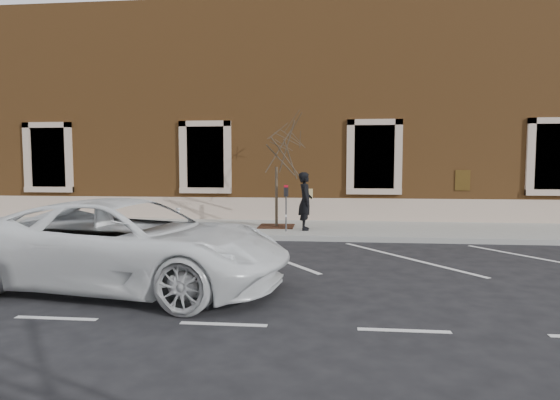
# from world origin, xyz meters

# --- Properties ---
(ground) EXTENTS (120.00, 120.00, 0.00)m
(ground) POSITION_xyz_m (0.00, 0.00, 0.00)
(ground) COLOR #28282B
(ground) RESTS_ON ground
(sidewalk_near) EXTENTS (40.00, 3.50, 0.15)m
(sidewalk_near) POSITION_xyz_m (0.00, 1.75, 0.07)
(sidewalk_near) COLOR #ACACA2
(sidewalk_near) RESTS_ON ground
(curb_near) EXTENTS (40.00, 0.12, 0.15)m
(curb_near) POSITION_xyz_m (0.00, -0.05, 0.07)
(curb_near) COLOR #9E9E99
(curb_near) RESTS_ON ground
(parking_stripes) EXTENTS (28.00, 4.40, 0.01)m
(parking_stripes) POSITION_xyz_m (0.00, -2.20, 0.00)
(parking_stripes) COLOR silver
(parking_stripes) RESTS_ON ground
(building_civic) EXTENTS (40.00, 8.62, 8.00)m
(building_civic) POSITION_xyz_m (0.00, 7.74, 4.00)
(building_civic) COLOR brown
(building_civic) RESTS_ON ground
(man) EXTENTS (0.46, 0.67, 1.76)m
(man) POSITION_xyz_m (0.72, 1.10, 1.03)
(man) COLOR black
(man) RESTS_ON sidewalk_near
(parking_meter) EXTENTS (0.13, 0.10, 1.38)m
(parking_meter) POSITION_xyz_m (0.17, 0.74, 1.11)
(parking_meter) COLOR #595B60
(parking_meter) RESTS_ON sidewalk_near
(tree_grate) EXTENTS (1.11, 1.11, 0.03)m
(tree_grate) POSITION_xyz_m (-0.23, 1.73, 0.16)
(tree_grate) COLOR #372011
(tree_grate) RESTS_ON sidewalk_near
(sapling) EXTENTS (2.09, 2.09, 3.49)m
(sapling) POSITION_xyz_m (-0.23, 1.73, 2.59)
(sapling) COLOR #4A3E2D
(sapling) RESTS_ON sidewalk_near
(white_truck) EXTENTS (5.95, 3.42, 1.56)m
(white_truck) POSITION_xyz_m (-2.05, -5.31, 0.78)
(white_truck) COLOR white
(white_truck) RESTS_ON ground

